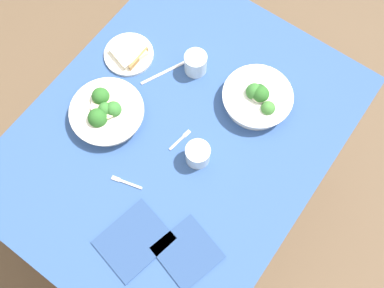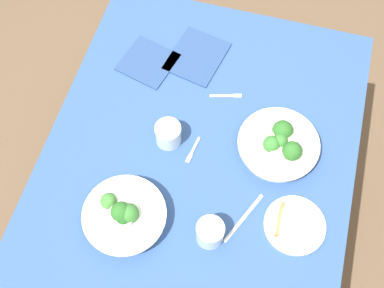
{
  "view_description": "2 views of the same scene",
  "coord_description": "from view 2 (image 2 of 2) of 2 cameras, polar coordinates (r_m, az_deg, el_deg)",
  "views": [
    {
      "loc": [
        -0.41,
        -0.36,
        2.08
      ],
      "look_at": [
        -0.0,
        -0.06,
        0.75
      ],
      "focal_mm": 39.62,
      "sensor_mm": 36.0,
      "label": 1
    },
    {
      "loc": [
        0.64,
        0.15,
        2.13
      ],
      "look_at": [
        -0.03,
        -0.03,
        0.75
      ],
      "focal_mm": 45.76,
      "sensor_mm": 36.0,
      "label": 2
    }
  ],
  "objects": [
    {
      "name": "broccoli_bowl_near",
      "position": [
        1.44,
        -7.88,
        -8.3
      ],
      "size": [
        0.24,
        0.24,
        0.1
      ],
      "color": "white",
      "rests_on": "dining_table"
    },
    {
      "name": "fork_by_near_bowl",
      "position": [
        1.64,
        4.13,
        5.62
      ],
      "size": [
        0.04,
        0.11,
        0.0
      ],
      "rotation": [
        0.0,
        0.0,
        1.84
      ],
      "color": "#B7B7BC",
      "rests_on": "dining_table"
    },
    {
      "name": "table_knife_left",
      "position": [
        1.46,
        6.03,
        -8.58
      ],
      "size": [
        0.17,
        0.09,
        0.0
      ],
      "primitive_type": "cube",
      "rotation": [
        0.0,
        0.0,
        5.86
      ],
      "color": "#B7B7BC",
      "rests_on": "dining_table"
    },
    {
      "name": "ground_plane",
      "position": [
        2.23,
        0.55,
        -9.54
      ],
      "size": [
        6.0,
        6.0,
        0.0
      ],
      "primitive_type": "plane",
      "color": "brown"
    },
    {
      "name": "napkin_folded_lower",
      "position": [
        1.72,
        -5.15,
        9.49
      ],
      "size": [
        0.2,
        0.21,
        0.01
      ],
      "primitive_type": "cube",
      "rotation": [
        0.0,
        0.0,
        -0.26
      ],
      "color": "navy",
      "rests_on": "dining_table"
    },
    {
      "name": "fork_by_far_bowl",
      "position": [
        1.54,
        0.07,
        -0.83
      ],
      "size": [
        0.1,
        0.03,
        0.0
      ],
      "rotation": [
        0.0,
        0.0,
        6.13
      ],
      "color": "#B7B7BC",
      "rests_on": "dining_table"
    },
    {
      "name": "water_glass_side",
      "position": [
        1.4,
        2.12,
        -10.27
      ],
      "size": [
        0.08,
        0.08,
        0.08
      ],
      "primitive_type": "cylinder",
      "color": "silver",
      "rests_on": "dining_table"
    },
    {
      "name": "broccoli_bowl_far",
      "position": [
        1.54,
        10.1,
        -0.08
      ],
      "size": [
        0.25,
        0.25,
        0.09
      ],
      "color": "silver",
      "rests_on": "dining_table"
    },
    {
      "name": "dining_table",
      "position": [
        1.64,
        0.73,
        -3.18
      ],
      "size": [
        1.22,
        0.96,
        0.74
      ],
      "color": "#2D4C84",
      "rests_on": "ground_plane"
    },
    {
      "name": "napkin_folded_upper",
      "position": [
        1.73,
        0.58,
        10.19
      ],
      "size": [
        0.24,
        0.21,
        0.01
      ],
      "primitive_type": "cube",
      "rotation": [
        0.0,
        0.0,
        -0.21
      ],
      "color": "navy",
      "rests_on": "dining_table"
    },
    {
      "name": "bread_side_plate",
      "position": [
        1.47,
        11.86,
        -9.17
      ],
      "size": [
        0.18,
        0.18,
        0.03
      ],
      "color": "silver",
      "rests_on": "dining_table"
    },
    {
      "name": "water_glass_center",
      "position": [
        1.53,
        -2.78,
        1.17
      ],
      "size": [
        0.08,
        0.08,
        0.08
      ],
      "primitive_type": "cylinder",
      "color": "silver",
      "rests_on": "dining_table"
    }
  ]
}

